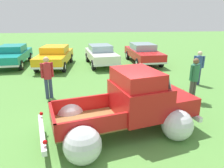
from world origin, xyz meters
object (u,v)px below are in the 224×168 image
at_px(spectator_2, 47,75).
at_px(lane_cone_1, 183,96).
at_px(spectator_1, 198,66).
at_px(show_car_1, 55,56).
at_px(show_car_3, 143,52).
at_px(spectator_0, 194,77).
at_px(show_car_0, 13,55).
at_px(lane_cone_0, 133,90).
at_px(vintage_pickup_truck, 131,108).
at_px(show_car_2, 101,54).

xyz_separation_m(spectator_2, lane_cone_1, (5.53, -1.20, -0.74)).
xyz_separation_m(spectator_1, spectator_2, (-7.31, -1.08, 0.05)).
bearing_deg(show_car_1, show_car_3, 100.03).
bearing_deg(spectator_0, show_car_1, 19.54).
distance_m(show_car_1, spectator_1, 9.25).
distance_m(show_car_0, lane_cone_0, 10.03).
height_order(show_car_3, spectator_2, spectator_2).
bearing_deg(lane_cone_1, spectator_0, 24.14).
bearing_deg(lane_cone_1, show_car_1, 130.50).
height_order(vintage_pickup_truck, show_car_0, vintage_pickup_truck).
relative_size(vintage_pickup_truck, show_car_0, 1.07).
height_order(show_car_0, spectator_1, spectator_1).
distance_m(show_car_1, show_car_2, 3.22).
bearing_deg(spectator_2, spectator_0, -120.15).
xyz_separation_m(show_car_0, lane_cone_1, (9.13, -7.89, -0.47)).
height_order(show_car_0, show_car_1, same).
relative_size(spectator_2, lane_cone_0, 2.90).
distance_m(spectator_0, spectator_1, 2.43).
xyz_separation_m(show_car_0, show_car_2, (6.24, -0.46, -0.00)).
distance_m(show_car_2, spectator_1, 6.95).
relative_size(vintage_pickup_truck, spectator_1, 2.83).
distance_m(spectator_1, lane_cone_0, 3.91).
bearing_deg(lane_cone_0, lane_cone_1, -28.50).
bearing_deg(spectator_1, vintage_pickup_truck, 152.69).
relative_size(show_car_1, show_car_3, 0.98).
distance_m(show_car_3, lane_cone_1, 7.76).
distance_m(show_car_3, spectator_0, 7.53).
xyz_separation_m(show_car_1, spectator_0, (6.58, -6.91, 0.26)).
bearing_deg(show_car_2, spectator_2, -31.05).
bearing_deg(vintage_pickup_truck, spectator_0, 19.34).
xyz_separation_m(show_car_0, show_car_1, (3.04, -0.75, 0.00)).
bearing_deg(lane_cone_0, show_car_3, 72.23).
relative_size(spectator_0, spectator_2, 1.00).
bearing_deg(spectator_1, show_car_2, 61.50).
xyz_separation_m(show_car_3, spectator_2, (-5.84, -6.54, 0.27)).
xyz_separation_m(spectator_2, lane_cone_0, (3.68, -0.20, -0.74)).
relative_size(show_car_1, spectator_0, 2.55).
xyz_separation_m(show_car_1, lane_cone_1, (6.09, -7.13, -0.47)).
bearing_deg(show_car_1, lane_cone_0, 39.33).
bearing_deg(show_car_0, vintage_pickup_truck, 31.39).
bearing_deg(show_car_1, show_car_0, -99.28).
xyz_separation_m(spectator_1, lane_cone_0, (-3.62, -1.28, -0.69)).
bearing_deg(spectator_1, lane_cone_0, 128.71).
xyz_separation_m(vintage_pickup_truck, spectator_2, (-2.99, 3.00, 0.29)).
bearing_deg(show_car_0, lane_cone_1, 46.34).
bearing_deg(show_car_0, lane_cone_0, 43.78).
distance_m(show_car_0, lane_cone_1, 12.07).
height_order(spectator_1, spectator_2, spectator_2).
bearing_deg(show_car_0, show_car_1, 73.26).
distance_m(vintage_pickup_truck, show_car_2, 9.23).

